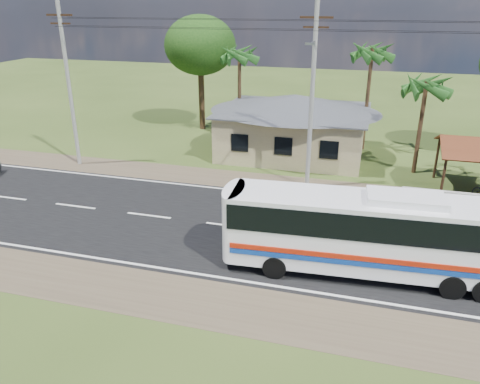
{
  "coord_description": "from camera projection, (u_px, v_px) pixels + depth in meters",
  "views": [
    {
      "loc": [
        6.3,
        -20.41,
        10.68
      ],
      "look_at": [
        0.27,
        1.0,
        1.51
      ],
      "focal_mm": 35.0,
      "sensor_mm": 36.0,
      "label": 1
    }
  ],
  "objects": [
    {
      "name": "house",
      "position": [
        294.0,
        119.0,
        34.12
      ],
      "size": [
        12.4,
        10.0,
        5.0
      ],
      "color": "tan",
      "rests_on": "ground"
    },
    {
      "name": "utility_poles",
      "position": [
        306.0,
        92.0,
        26.72
      ],
      "size": [
        32.8,
        2.22,
        11.0
      ],
      "color": "#9E9E99",
      "rests_on": "ground"
    },
    {
      "name": "ground",
      "position": [
        230.0,
        226.0,
        23.82
      ],
      "size": [
        120.0,
        120.0,
        0.0
      ],
      "primitive_type": "plane",
      "color": "#2E4117",
      "rests_on": "ground"
    },
    {
      "name": "palm_mid",
      "position": [
        372.0,
        53.0,
        33.38
      ],
      "size": [
        2.8,
        2.8,
        8.2
      ],
      "color": "#47301E",
      "rests_on": "ground"
    },
    {
      "name": "concrete_barrier",
      "position": [
        468.0,
        201.0,
        25.62
      ],
      "size": [
        7.0,
        0.3,
        0.9
      ],
      "primitive_type": "cube",
      "color": "#9E9E99",
      "rests_on": "ground"
    },
    {
      "name": "tree_behind_house",
      "position": [
        200.0,
        46.0,
        39.13
      ],
      "size": [
        6.0,
        6.0,
        9.61
      ],
      "color": "#47301E",
      "rests_on": "ground"
    },
    {
      "name": "coach_bus",
      "position": [
        376.0,
        229.0,
        18.89
      ],
      "size": [
        11.99,
        3.28,
        3.68
      ],
      "rotation": [
        0.0,
        0.0,
        0.07
      ],
      "color": "white",
      "rests_on": "ground"
    },
    {
      "name": "road",
      "position": [
        230.0,
        226.0,
        23.81
      ],
      "size": [
        120.0,
        16.0,
        0.03
      ],
      "color": "black",
      "rests_on": "ground"
    },
    {
      "name": "palm_far",
      "position": [
        239.0,
        55.0,
        36.51
      ],
      "size": [
        2.8,
        2.8,
        7.7
      ],
      "color": "#47301E",
      "rests_on": "ground"
    },
    {
      "name": "palm_near",
      "position": [
        426.0,
        86.0,
        29.05
      ],
      "size": [
        2.8,
        2.8,
        6.7
      ],
      "color": "#47301E",
      "rests_on": "ground"
    }
  ]
}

